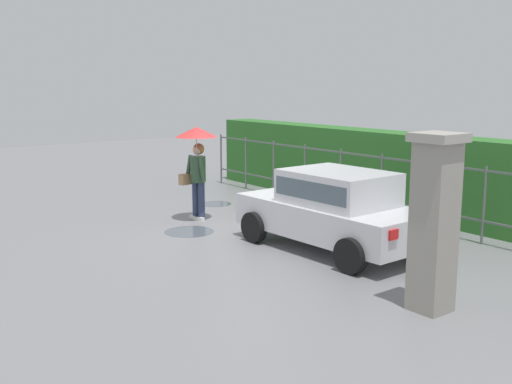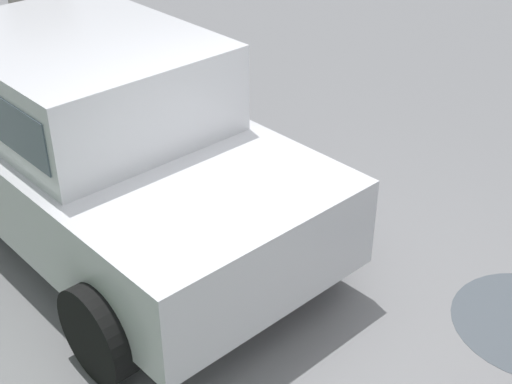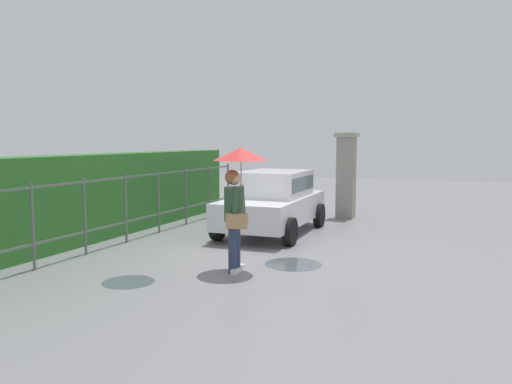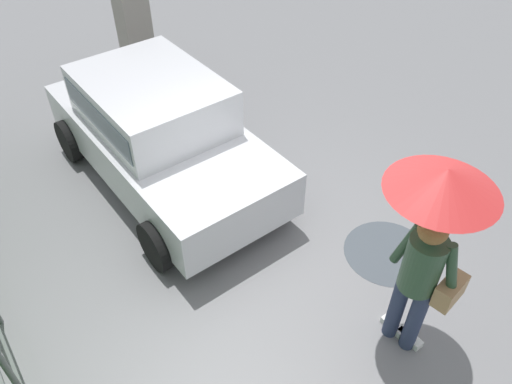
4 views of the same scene
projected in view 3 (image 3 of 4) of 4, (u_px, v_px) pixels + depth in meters
name	position (u px, v px, depth m)	size (l,w,h in m)	color
ground_plane	(253.00, 250.00, 10.17)	(40.00, 40.00, 0.00)	slate
car	(273.00, 199.00, 12.06)	(3.77, 1.93, 1.48)	silver
pedestrian	(238.00, 181.00, 8.42)	(0.92, 0.92, 2.10)	#2D3856
gate_pillar	(346.00, 175.00, 14.33)	(0.60, 0.60, 2.42)	gray
fence_section	(126.00, 205.00, 10.87)	(10.21, 0.05, 1.50)	#59605B
hedge_row	(89.00, 197.00, 11.24)	(11.16, 0.90, 1.90)	#2D6B28
puddle_near	(293.00, 264.00, 9.04)	(1.03, 1.03, 0.00)	#4C545B
puddle_far	(128.00, 282.00, 7.91)	(0.82, 0.82, 0.00)	#4C545B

